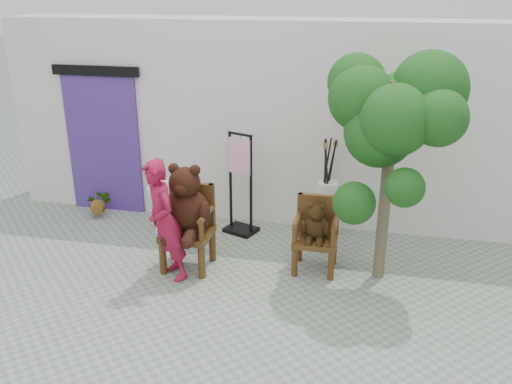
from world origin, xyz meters
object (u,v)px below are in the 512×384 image
cafe_table (169,204)px  tree (393,113)px  person (165,221)px  display_stand (241,195)px  stool_bucket (327,194)px  chair_big (186,211)px  chair_small (316,229)px

cafe_table → tree: tree is taller
cafe_table → person: bearing=-70.3°
display_stand → stool_bucket: display_stand is taller
person → display_stand: person is taller
person → display_stand: size_ratio=1.04×
chair_big → chair_small: size_ratio=1.47×
display_stand → cafe_table: bearing=-148.3°
chair_small → display_stand: 1.49m
chair_big → cafe_table: 1.21m
cafe_table → tree: (3.05, -0.73, 1.67)m
chair_small → tree: (0.81, -0.05, 1.54)m
person → chair_small: bearing=67.3°
cafe_table → chair_small: bearing=-16.9°
chair_small → stool_bucket: (0.04, 1.06, 0.08)m
chair_big → person: bearing=-113.9°
chair_big → cafe_table: bearing=122.6°
stool_bucket → tree: 1.99m
chair_big → chair_small: (1.62, 0.30, -0.22)m
cafe_table → tree: bearing=-13.5°
person → tree: size_ratio=0.56×
chair_big → stool_bucket: (1.65, 1.36, -0.14)m
person → display_stand: 1.63m
chair_small → chair_big: bearing=-169.5°
chair_small → stool_bucket: stool_bucket is taller
person → chair_big: bearing=113.5°
chair_small → cafe_table: bearing=163.1°
chair_small → person: size_ratio=0.61×
chair_big → display_stand: (0.42, 1.18, -0.20)m
person → tree: 2.96m
display_stand → tree: size_ratio=0.54×
chair_big → display_stand: size_ratio=0.93×
chair_big → tree: tree is taller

